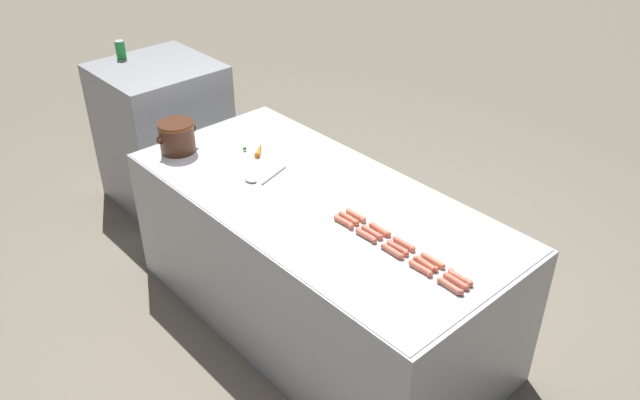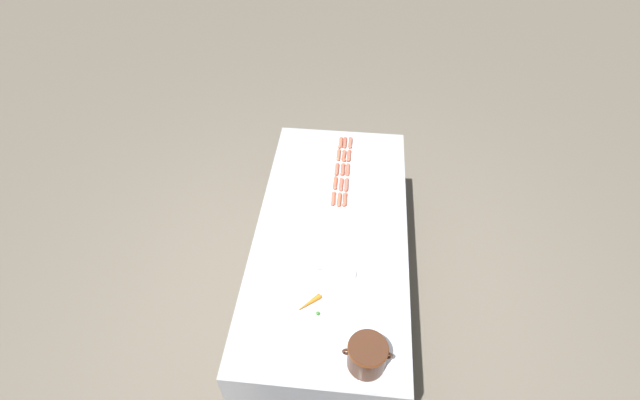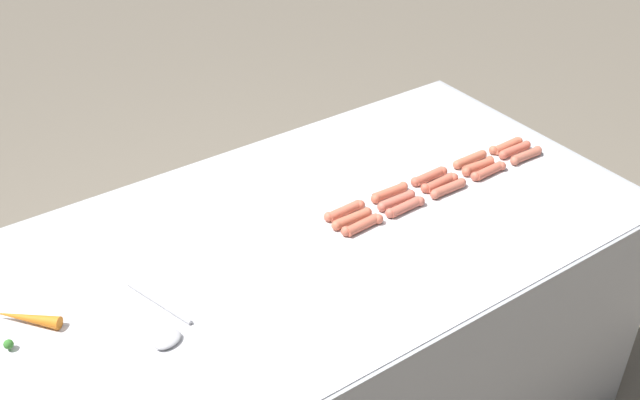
{
  "view_description": "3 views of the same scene",
  "coord_description": "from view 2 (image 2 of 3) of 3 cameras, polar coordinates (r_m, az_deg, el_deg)",
  "views": [
    {
      "loc": [
        -1.87,
        -2.09,
        2.59
      ],
      "look_at": [
        -0.04,
        -0.07,
        0.86
      ],
      "focal_mm": 36.34,
      "sensor_mm": 36.0,
      "label": 1
    },
    {
      "loc": [
        -0.13,
        2.02,
        3.17
      ],
      "look_at": [
        0.09,
        -0.17,
        0.92
      ],
      "focal_mm": 26.07,
      "sensor_mm": 36.0,
      "label": 2
    },
    {
      "loc": [
        -1.36,
        0.77,
        2.07
      ],
      "look_at": [
        0.01,
        -0.19,
        0.91
      ],
      "focal_mm": 42.34,
      "sensor_mm": 36.0,
      "label": 3
    }
  ],
  "objects": [
    {
      "name": "ground_plane",
      "position": [
        3.76,
        1.19,
        -11.88
      ],
      "size": [
        20.0,
        20.0,
        0.0
      ],
      "primitive_type": "plane",
      "color": "#756B5B"
    },
    {
      "name": "griddle_counter",
      "position": [
        3.42,
        1.29,
        -8.12
      ],
      "size": [
        1.01,
        2.15,
        0.83
      ],
      "color": "#ADAFB5",
      "rests_on": "ground_plane"
    },
    {
      "name": "hot_dog_0",
      "position": [
        3.74,
        3.75,
        7.05
      ],
      "size": [
        0.03,
        0.13,
        0.03
      ],
      "color": "#C96D55",
      "rests_on": "griddle_counter"
    },
    {
      "name": "hot_dog_1",
      "position": [
        3.62,
        3.58,
        5.46
      ],
      "size": [
        0.03,
        0.13,
        0.03
      ],
      "color": "#D56851",
      "rests_on": "griddle_counter"
    },
    {
      "name": "hot_dog_2",
      "position": [
        3.49,
        3.43,
        3.74
      ],
      "size": [
        0.03,
        0.13,
        0.03
      ],
      "color": "#CB6A53",
      "rests_on": "griddle_counter"
    },
    {
      "name": "hot_dog_3",
      "position": [
        3.37,
        3.27,
        1.89
      ],
      "size": [
        0.03,
        0.13,
        0.03
      ],
      "color": "#CD6753",
      "rests_on": "griddle_counter"
    },
    {
      "name": "hot_dog_4",
      "position": [
        3.26,
        3.08,
        0.08
      ],
      "size": [
        0.03,
        0.13,
        0.03
      ],
      "color": "#D2674E",
      "rests_on": "griddle_counter"
    },
    {
      "name": "hot_dog_5",
      "position": [
        3.74,
        3.07,
        7.06
      ],
      "size": [
        0.03,
        0.13,
        0.03
      ],
      "color": "#D3654F",
      "rests_on": "griddle_counter"
    },
    {
      "name": "hot_dog_6",
      "position": [
        3.61,
        2.95,
        5.45
      ],
      "size": [
        0.04,
        0.13,
        0.03
      ],
      "color": "#D4694E",
      "rests_on": "griddle_counter"
    },
    {
      "name": "hot_dog_7",
      "position": [
        3.49,
        2.82,
        3.77
      ],
      "size": [
        0.03,
        0.13,
        0.03
      ],
      "color": "#D0644D",
      "rests_on": "griddle_counter"
    },
    {
      "name": "hot_dog_8",
      "position": [
        3.37,
        2.61,
        1.94
      ],
      "size": [
        0.03,
        0.13,
        0.03
      ],
      "color": "#D26A56",
      "rests_on": "griddle_counter"
    },
    {
      "name": "hot_dog_9",
      "position": [
        3.26,
        2.38,
        0.05
      ],
      "size": [
        0.03,
        0.13,
        0.03
      ],
      "color": "#CF6A4D",
      "rests_on": "griddle_counter"
    },
    {
      "name": "hot_dog_10",
      "position": [
        3.74,
        2.51,
        7.06
      ],
      "size": [
        0.03,
        0.13,
        0.03
      ],
      "color": "#CE6E50",
      "rests_on": "griddle_counter"
    },
    {
      "name": "hot_dog_11",
      "position": [
        3.62,
        2.29,
        5.56
      ],
      "size": [
        0.03,
        0.13,
        0.03
      ],
      "color": "#D07051",
      "rests_on": "griddle_counter"
    },
    {
      "name": "hot_dog_12",
      "position": [
        3.49,
        2.1,
        3.8
      ],
      "size": [
        0.03,
        0.13,
        0.03
      ],
      "color": "#CF674F",
      "rests_on": "griddle_counter"
    },
    {
      "name": "hot_dog_13",
      "position": [
        3.38,
        1.89,
        2.1
      ],
      "size": [
        0.03,
        0.13,
        0.03
      ],
      "color": "#D6694D",
      "rests_on": "griddle_counter"
    },
    {
      "name": "hot_dog_14",
      "position": [
        3.27,
        1.65,
        0.18
      ],
      "size": [
        0.03,
        0.13,
        0.03
      ],
      "color": "#D76A50",
      "rests_on": "griddle_counter"
    },
    {
      "name": "bean_pot",
      "position": [
        2.5,
        5.82,
        -18.34
      ],
      "size": [
        0.26,
        0.21,
        0.18
      ],
      "color": "#472616",
      "rests_on": "griddle_counter"
    },
    {
      "name": "serving_spoon",
      "position": [
        2.87,
        3.21,
        -8.71
      ],
      "size": [
        0.27,
        0.12,
        0.02
      ],
      "color": "#B7B7BC",
      "rests_on": "griddle_counter"
    },
    {
      "name": "carrot",
      "position": [
        2.73,
        -1.38,
        -12.65
      ],
      "size": [
        0.15,
        0.14,
        0.03
      ],
      "color": "orange",
      "rests_on": "griddle_counter"
    }
  ]
}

